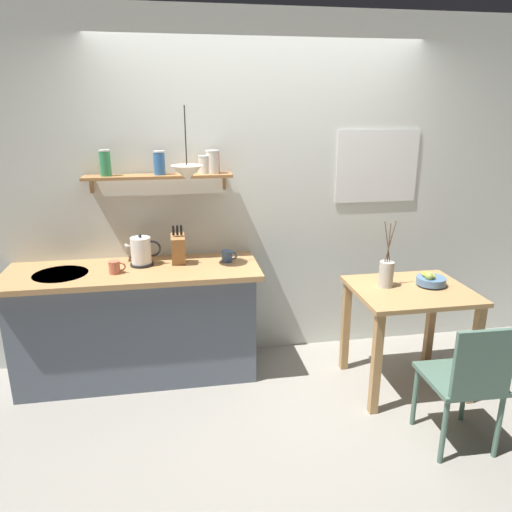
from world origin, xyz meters
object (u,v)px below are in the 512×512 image
at_px(coffee_mug_spare, 227,256).
at_px(pendant_lamp, 187,173).
at_px(knife_block, 178,248).
at_px(coffee_mug_by_sink, 115,267).
at_px(fruit_bowl, 431,280).
at_px(dining_table, 409,308).
at_px(electric_kettle, 142,252).
at_px(twig_vase, 386,273).
at_px(dining_chair_near, 467,379).

xyz_separation_m(coffee_mug_spare, pendant_lamp, (-0.28, -0.11, 0.65)).
relative_size(knife_block, coffee_mug_by_sink, 2.61).
bearing_deg(fruit_bowl, dining_table, -169.86).
bearing_deg(pendant_lamp, electric_kettle, 159.29).
height_order(dining_table, twig_vase, twig_vase).
height_order(dining_table, fruit_bowl, fruit_bowl).
bearing_deg(dining_chair_near, knife_block, 142.90).
bearing_deg(pendant_lamp, dining_table, -14.40).
relative_size(twig_vase, knife_block, 1.57).
bearing_deg(pendant_lamp, twig_vase, -13.29).
relative_size(dining_table, twig_vase, 1.70).
xyz_separation_m(fruit_bowl, knife_block, (-1.78, 0.48, 0.18)).
bearing_deg(dining_table, knife_block, 162.45).
bearing_deg(dining_chair_near, coffee_mug_spare, 136.04).
height_order(fruit_bowl, coffee_mug_spare, coffee_mug_spare).
bearing_deg(knife_block, dining_chair_near, -37.10).
distance_m(dining_chair_near, coffee_mug_spare, 1.82).
distance_m(knife_block, coffee_mug_by_sink, 0.48).
distance_m(dining_chair_near, pendant_lamp, 2.20).
distance_m(dining_table, knife_block, 1.74).
height_order(knife_block, coffee_mug_spare, knife_block).
bearing_deg(dining_chair_near, dining_table, 91.23).
xyz_separation_m(dining_chair_near, coffee_mug_by_sink, (-2.08, 1.10, 0.45)).
xyz_separation_m(fruit_bowl, coffee_mug_by_sink, (-2.23, 0.34, 0.11)).
height_order(electric_kettle, coffee_mug_spare, electric_kettle).
height_order(twig_vase, coffee_mug_by_sink, twig_vase).
bearing_deg(dining_table, electric_kettle, 164.39).
xyz_separation_m(knife_block, pendant_lamp, (0.09, -0.12, 0.57)).
relative_size(dining_table, coffee_mug_by_sink, 6.97).
bearing_deg(twig_vase, coffee_mug_by_sink, 171.06).
relative_size(coffee_mug_by_sink, coffee_mug_spare, 0.99).
bearing_deg(coffee_mug_by_sink, electric_kettle, 41.42).
height_order(coffee_mug_by_sink, coffee_mug_spare, coffee_mug_by_sink).
relative_size(coffee_mug_spare, pendant_lamp, 0.24).
bearing_deg(coffee_mug_by_sink, dining_table, -10.14).
height_order(electric_kettle, coffee_mug_by_sink, electric_kettle).
bearing_deg(knife_block, coffee_mug_spare, -1.82).
bearing_deg(electric_kettle, coffee_mug_spare, -2.43).
xyz_separation_m(twig_vase, pendant_lamp, (-1.37, 0.32, 0.70)).
xyz_separation_m(coffee_mug_by_sink, pendant_lamp, (0.53, 0.02, 0.65)).
bearing_deg(coffee_mug_spare, dining_table, -21.75).
xyz_separation_m(fruit_bowl, pendant_lamp, (-1.69, 0.37, 0.76)).
height_order(dining_chair_near, electric_kettle, electric_kettle).
bearing_deg(coffee_mug_by_sink, fruit_bowl, -8.73).
bearing_deg(dining_chair_near, coffee_mug_by_sink, 152.27).
height_order(electric_kettle, pendant_lamp, pendant_lamp).
xyz_separation_m(electric_kettle, knife_block, (0.27, -0.02, 0.02)).
bearing_deg(dining_table, fruit_bowl, 10.14).
bearing_deg(coffee_mug_spare, knife_block, 178.18).
bearing_deg(dining_chair_near, electric_kettle, 146.66).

